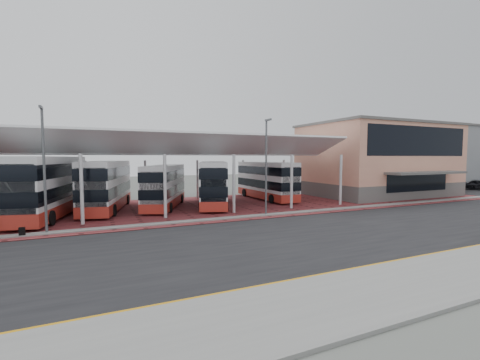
{
  "coord_description": "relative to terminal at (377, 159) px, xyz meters",
  "views": [
    {
      "loc": [
        -11.06,
        -17.25,
        4.9
      ],
      "look_at": [
        0.69,
        8.72,
        2.91
      ],
      "focal_mm": 24.0,
      "sensor_mm": 36.0,
      "label": 1
    }
  ],
  "objects": [
    {
      "name": "lamp_east",
      "position": [
        -21.0,
        -7.65,
        -0.3
      ],
      "size": [
        0.16,
        0.9,
        8.07
      ],
      "color": "#515458",
      "rests_on": "ground"
    },
    {
      "name": "north_kerb",
      "position": [
        -23.0,
        -7.72,
        -4.59
      ],
      "size": [
        120.0,
        0.8,
        0.14
      ],
      "primitive_type": "cube",
      "color": "slate",
      "rests_on": "ground"
    },
    {
      "name": "yellow_line_far",
      "position": [
        -23.0,
        -20.62,
        -4.63
      ],
      "size": [
        120.0,
        0.12,
        0.01
      ],
      "primitive_type": "cube",
      "color": "#C5850F",
      "rests_on": "road"
    },
    {
      "name": "bus_5",
      "position": [
        -15.9,
        1.54,
        -2.45
      ],
      "size": [
        2.72,
        10.51,
        4.32
      ],
      "rotation": [
        0.0,
        0.0,
        0.01
      ],
      "color": "silver",
      "rests_on": "forecourt"
    },
    {
      "name": "forecourt",
      "position": [
        -21.0,
        -0.92,
        -4.63
      ],
      "size": [
        72.0,
        16.0,
        0.06
      ],
      "primitive_type": "cube",
      "color": "maroon",
      "rests_on": "ground"
    },
    {
      "name": "lamp_west",
      "position": [
        -37.0,
        -7.65,
        -0.3
      ],
      "size": [
        0.16,
        0.9,
        8.07
      ],
      "color": "#515458",
      "rests_on": "ground"
    },
    {
      "name": "sidewalk",
      "position": [
        -23.0,
        -22.92,
        -4.59
      ],
      "size": [
        120.0,
        4.0,
        0.14
      ],
      "primitive_type": "cube",
      "color": "slate",
      "rests_on": "ground"
    },
    {
      "name": "bus_3",
      "position": [
        -27.93,
        0.2,
        -2.56
      ],
      "size": [
        6.01,
        10.06,
        4.1
      ],
      "rotation": [
        0.0,
        0.0,
        -0.4
      ],
      "color": "silver",
      "rests_on": "forecourt"
    },
    {
      "name": "bus_2",
      "position": [
        -33.13,
        0.7,
        -2.35
      ],
      "size": [
        5.06,
        11.27,
        4.53
      ],
      "rotation": [
        0.0,
        0.0,
        -0.24
      ],
      "color": "silver",
      "rests_on": "forecourt"
    },
    {
      "name": "terminal",
      "position": [
        0.0,
        0.0,
        0.0
      ],
      "size": [
        18.4,
        14.4,
        9.25
      ],
      "color": "#5C5956",
      "rests_on": "ground"
    },
    {
      "name": "canopy",
      "position": [
        -29.0,
        0.01,
        1.14
      ],
      "size": [
        37.0,
        11.63,
        7.07
      ],
      "color": "silver",
      "rests_on": "ground"
    },
    {
      "name": "bus_4",
      "position": [
        -23.14,
        -0.49,
        -2.4
      ],
      "size": [
        5.92,
        10.95,
        4.43
      ],
      "rotation": [
        0.0,
        0.0,
        -0.34
      ],
      "color": "silver",
      "rests_on": "forecourt"
    },
    {
      "name": "road",
      "position": [
        -23.0,
        -14.92,
        -4.65
      ],
      "size": [
        120.0,
        14.0,
        0.02
      ],
      "primitive_type": "cube",
      "color": "black",
      "rests_on": "ground"
    },
    {
      "name": "bus_1",
      "position": [
        -37.55,
        -1.04,
        -2.15
      ],
      "size": [
        5.22,
        12.27,
        4.93
      ],
      "rotation": [
        0.0,
        0.0,
        -0.21
      ],
      "color": "silver",
      "rests_on": "forecourt"
    },
    {
      "name": "warehouse",
      "position": [
        25.0,
        10.08,
        0.5
      ],
      "size": [
        30.5,
        20.5,
        10.25
      ],
      "color": "slate",
      "rests_on": "ground"
    },
    {
      "name": "yellow_line_near",
      "position": [
        -23.0,
        -20.92,
        -4.63
      ],
      "size": [
        120.0,
        0.12,
        0.01
      ],
      "primitive_type": "cube",
      "color": "#C5850F",
      "rests_on": "road"
    },
    {
      "name": "suitcase",
      "position": [
        -38.28,
        -7.92,
        -4.32
      ],
      "size": [
        0.33,
        0.23,
        0.56
      ],
      "primitive_type": "cube",
      "color": "black",
      "rests_on": "forecourt"
    },
    {
      "name": "ground",
      "position": [
        -23.0,
        -13.92,
        -4.66
      ],
      "size": [
        140.0,
        140.0,
        0.0
      ],
      "primitive_type": "plane",
      "color": "#4F534D"
    }
  ]
}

